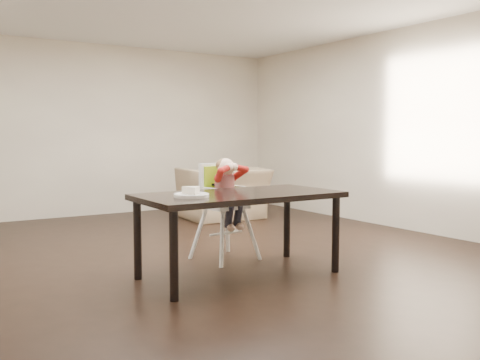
% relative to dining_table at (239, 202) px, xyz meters
% --- Properties ---
extents(ground, '(7.00, 7.00, 0.00)m').
position_rel_dining_table_xyz_m(ground, '(0.17, 0.88, -0.67)').
color(ground, black).
rests_on(ground, ground).
extents(room_walls, '(6.02, 7.02, 2.71)m').
position_rel_dining_table_xyz_m(room_walls, '(0.17, 0.88, 1.18)').
color(room_walls, '#C1B2A0').
rests_on(room_walls, ground).
extents(dining_table, '(1.80, 0.90, 0.75)m').
position_rel_dining_table_xyz_m(dining_table, '(0.00, 0.00, 0.00)').
color(dining_table, black).
rests_on(dining_table, ground).
extents(high_chair, '(0.49, 0.49, 1.03)m').
position_rel_dining_table_xyz_m(high_chair, '(0.21, 0.64, 0.06)').
color(high_chair, white).
rests_on(high_chair, ground).
extents(plate, '(0.38, 0.38, 0.08)m').
position_rel_dining_table_xyz_m(plate, '(-0.50, -0.05, 0.11)').
color(plate, white).
rests_on(plate, dining_table).
extents(armchair, '(1.21, 0.82, 1.03)m').
position_rel_dining_table_xyz_m(armchair, '(1.58, 2.95, -0.16)').
color(armchair, tan).
rests_on(armchair, ground).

